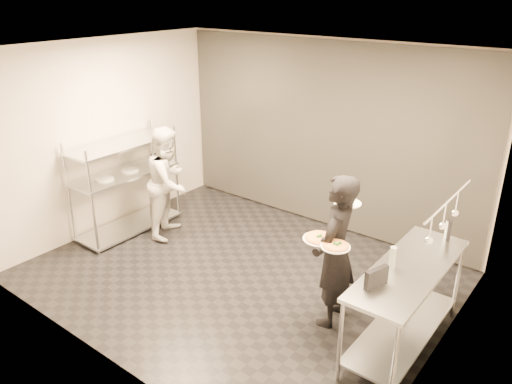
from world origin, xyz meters
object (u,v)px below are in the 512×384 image
Objects in this scene: pizza_plate_near at (320,238)px; pos_monitor at (376,278)px; chef at (169,182)px; bottle_green at (393,257)px; pizza_plate_far at (335,246)px; prep_counter at (407,293)px; pass_rack at (125,182)px; bottle_clear at (448,230)px; bottle_dark at (448,230)px; waiter at (335,251)px; salad_plate at (347,202)px.

pos_monitor reaches higher than pizza_plate_near.
bottle_green is (3.59, -0.42, 0.21)m from chef.
pizza_plate_near is 1.18× the size of pizza_plate_far.
prep_counter is 0.86m from pizza_plate_far.
bottle_green is (4.19, -0.12, 0.26)m from pass_rack.
pizza_plate_far reaches higher than pos_monitor.
prep_counter is 0.90m from bottle_clear.
pos_monitor is 1.17× the size of bottle_dark.
waiter is 7.94× the size of bottle_clear.
salad_plate is (3.52, 0.19, 0.57)m from pass_rack.
salad_plate is at bearing 155.72° from bottle_green.
bottle_clear reaches higher than pizza_plate_far.
pos_monitor is (3.61, -0.82, 0.20)m from chef.
pass_rack is 4.25m from pos_monitor.
pass_rack is 0.93× the size of waiter.
pass_rack reaches higher than salad_plate.
pos_monitor is 1.21× the size of bottle_clear.
waiter reaches higher than chef.
bottle_dark is (0.21, 1.32, 0.02)m from pos_monitor.
pizza_plate_near is (3.45, -0.24, 0.29)m from pass_rack.
waiter is 2.97m from chef.
bottle_green is at bearing -1.58° from pass_rack.
pizza_plate_far is at bearing -72.38° from salad_plate.
prep_counter is at bearing -12.80° from salad_plate.
bottle_clear is (0.90, 0.62, -0.31)m from salad_plate.
waiter is at bearing 176.03° from bottle_green.
pizza_plate_near is at bearing -4.02° from pass_rack.
prep_counter is 0.66m from pos_monitor.
pizza_plate_far is 1.34× the size of bottle_green.
pass_rack is at bearing 178.42° from bottle_green.
waiter is 7.67× the size of bottle_dark.
chef reaches higher than pizza_plate_near.
bottle_dark is at bearing -105.97° from chef.
pizza_plate_far is at bearing -125.09° from chef.
pizza_plate_near is at bearing -164.34° from prep_counter.
pizza_plate_far is 0.60m from salad_plate.
pass_rack is at bearing -169.71° from bottle_dark.
waiter reaches higher than prep_counter.
bottle_clear reaches higher than pos_monitor.
pass_rack is 7.41× the size of bottle_clear.
chef reaches higher than pos_monitor.
pizza_plate_far is (0.13, -0.26, 0.23)m from waiter.
pass_rack reaches higher than prep_counter.
prep_counter is 8.09× the size of bottle_green.
prep_counter is 8.34× the size of bottle_clear.
bottle_green is at bearing -104.17° from bottle_dark.
chef is at bearing 27.15° from pass_rack.
prep_counter is at bearing -118.02° from chef.
bottle_clear is (0.73, 1.14, -0.06)m from pizza_plate_far.
salad_plate reaches higher than pizza_plate_far.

